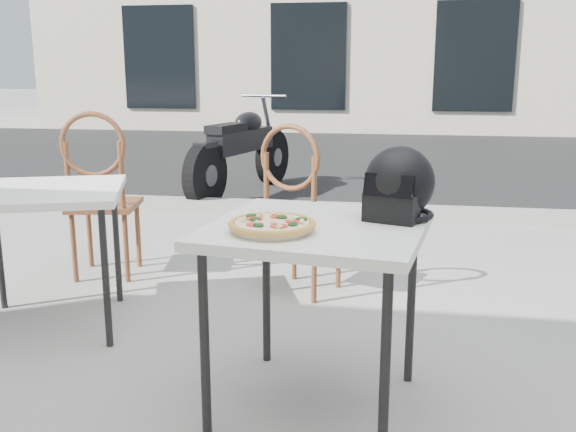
% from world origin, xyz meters
% --- Properties ---
extents(ground, '(80.00, 80.00, 0.00)m').
position_xyz_m(ground, '(0.00, 0.00, 0.00)').
color(ground, '#9A9792').
rests_on(ground, ground).
extents(street_asphalt, '(30.00, 8.00, 0.00)m').
position_xyz_m(street_asphalt, '(0.00, 7.00, 0.00)').
color(street_asphalt, black).
rests_on(street_asphalt, ground).
extents(curb, '(30.00, 0.25, 0.12)m').
position_xyz_m(curb, '(0.00, 3.00, 0.06)').
color(curb, gray).
rests_on(curb, ground).
extents(cafe_table_main, '(0.91, 0.91, 0.76)m').
position_xyz_m(cafe_table_main, '(-0.09, -0.44, 0.69)').
color(cafe_table_main, white).
rests_on(cafe_table_main, ground).
extents(plate, '(0.30, 0.30, 0.02)m').
position_xyz_m(plate, '(-0.24, -0.59, 0.77)').
color(plate, white).
rests_on(plate, cafe_table_main).
extents(pizza, '(0.33, 0.33, 0.04)m').
position_xyz_m(pizza, '(-0.24, -0.59, 0.79)').
color(pizza, '#DDA951').
rests_on(pizza, plate).
extents(helmet, '(0.36, 0.36, 0.29)m').
position_xyz_m(helmet, '(0.21, -0.29, 0.89)').
color(helmet, black).
rests_on(helmet, cafe_table_main).
extents(cafe_chair_main, '(0.52, 0.52, 1.05)m').
position_xyz_m(cafe_chair_main, '(-0.37, 0.87, 0.58)').
color(cafe_chair_main, brown).
rests_on(cafe_chair_main, ground).
extents(cafe_table_side, '(1.00, 1.00, 0.75)m').
position_xyz_m(cafe_table_side, '(-1.59, 0.15, 0.68)').
color(cafe_table_side, white).
rests_on(cafe_table_side, ground).
extents(cafe_chair_side, '(0.48, 0.48, 1.10)m').
position_xyz_m(cafe_chair_side, '(-1.67, 0.97, 0.61)').
color(cafe_chair_side, brown).
rests_on(cafe_chair_side, ground).
extents(motorcycle, '(0.76, 2.10, 1.07)m').
position_xyz_m(motorcycle, '(-1.46, 3.95, 0.47)').
color(motorcycle, black).
rests_on(motorcycle, street_asphalt).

